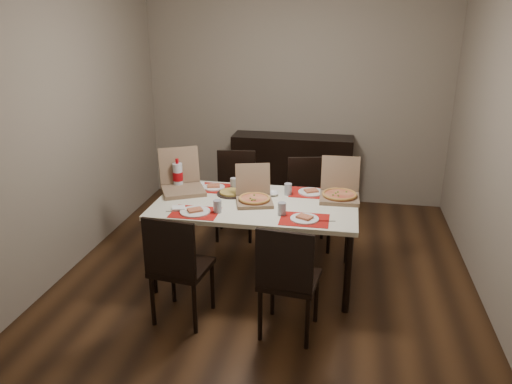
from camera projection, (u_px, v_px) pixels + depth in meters
ground at (270, 269)px, 4.88m from camera, size 3.80×4.00×0.02m
room_walls at (279, 82)px, 4.69m from camera, size 3.84×4.02×2.62m
sideboard at (292, 170)px, 6.37m from camera, size 1.50×0.40×0.90m
dining_table at (256, 209)px, 4.49m from camera, size 1.80×1.00×0.75m
chair_near_left at (177, 265)px, 3.87m from camera, size 0.47×0.47×0.93m
chair_near_right at (288, 277)px, 3.69m from camera, size 0.46×0.46×0.93m
chair_far_left at (235, 190)px, 5.48m from camera, size 0.47×0.47×0.93m
chair_far_right at (308, 199)px, 5.23m from camera, size 0.51×0.51×0.93m
setting_near_left at (199, 210)px, 4.24m from camera, size 0.48×0.30×0.11m
setting_near_right at (298, 216)px, 4.11m from camera, size 0.49×0.30×0.11m
setting_far_left at (217, 186)px, 4.82m from camera, size 0.48×0.30×0.11m
setting_far_right at (305, 191)px, 4.68m from camera, size 0.47×0.30×0.11m
napkin_loose at (264, 204)px, 4.40m from camera, size 0.15×0.15×0.02m
pizza_box_center at (254, 196)px, 4.46m from camera, size 0.40×0.42×0.32m
pizza_box_right at (340, 193)px, 4.55m from camera, size 0.36×0.40×0.35m
pizza_box_left at (182, 185)px, 4.74m from camera, size 0.53×0.55×0.38m
faina_plate at (232, 193)px, 4.66m from camera, size 0.28×0.28×0.03m
dip_bowl at (272, 194)px, 4.64m from camera, size 0.13×0.13×0.03m
soda_bottle at (178, 176)px, 4.80m from camera, size 0.10×0.10×0.29m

